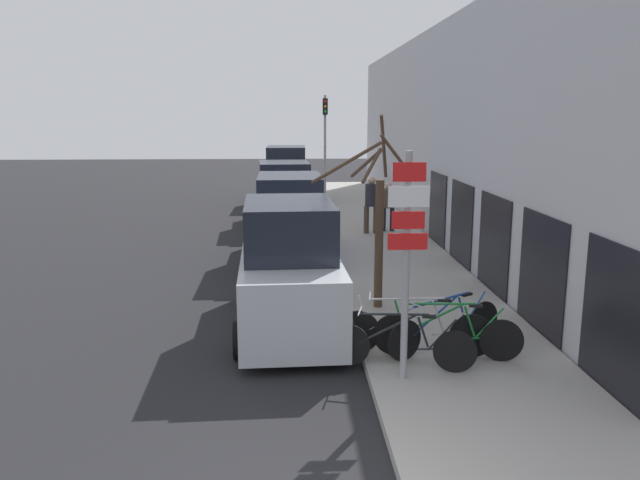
% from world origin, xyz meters
% --- Properties ---
extents(ground_plane, '(80.00, 80.00, 0.00)m').
position_xyz_m(ground_plane, '(0.00, 11.20, 0.00)').
color(ground_plane, black).
extents(sidewalk_curb, '(3.20, 32.00, 0.15)m').
position_xyz_m(sidewalk_curb, '(2.60, 14.00, 0.07)').
color(sidewalk_curb, '#9E9B93').
rests_on(sidewalk_curb, ground).
extents(building_facade, '(0.23, 32.00, 6.50)m').
position_xyz_m(building_facade, '(4.35, 13.91, 3.22)').
color(building_facade, '#BCBCC1').
rests_on(building_facade, ground).
extents(signpost, '(0.56, 0.12, 3.26)m').
position_xyz_m(signpost, '(1.48, 3.34, 1.98)').
color(signpost, '#939399').
rests_on(signpost, sidewalk_curb).
extents(bicycle_0, '(2.15, 0.63, 0.88)m').
position_xyz_m(bicycle_0, '(1.51, 3.69, 0.53)').
color(bicycle_0, black).
rests_on(bicycle_0, sidewalk_curb).
extents(bicycle_1, '(2.26, 0.60, 0.92)m').
position_xyz_m(bicycle_1, '(2.30, 4.06, 0.54)').
color(bicycle_1, black).
rests_on(bicycle_1, sidewalk_curb).
extents(bicycle_2, '(2.45, 0.53, 0.96)m').
position_xyz_m(bicycle_2, '(1.81, 4.21, 0.56)').
color(bicycle_2, black).
rests_on(bicycle_2, sidewalk_curb).
extents(bicycle_3, '(2.09, 1.25, 0.89)m').
position_xyz_m(bicycle_3, '(2.37, 4.44, 0.54)').
color(bicycle_3, black).
rests_on(bicycle_3, sidewalk_curb).
extents(parked_car_0, '(2.06, 4.54, 2.39)m').
position_xyz_m(parked_car_0, '(-0.15, 5.97, 1.07)').
color(parked_car_0, '#B2B7BC').
rests_on(parked_car_0, ground).
extents(parked_car_1, '(2.07, 4.81, 2.34)m').
position_xyz_m(parked_car_1, '(-0.13, 11.33, 1.05)').
color(parked_car_1, navy).
rests_on(parked_car_1, ground).
extents(parked_car_2, '(2.28, 4.43, 2.28)m').
position_xyz_m(parked_car_2, '(-0.32, 16.80, 1.05)').
color(parked_car_2, gray).
rests_on(parked_car_2, ground).
extents(parked_car_3, '(2.10, 4.75, 2.52)m').
position_xyz_m(parked_car_3, '(-0.25, 22.71, 1.13)').
color(parked_car_3, black).
rests_on(parked_car_3, ground).
extents(pedestrian_near, '(0.47, 0.40, 1.82)m').
position_xyz_m(pedestrian_near, '(2.47, 14.53, 1.20)').
color(pedestrian_near, '#4C3D2D').
rests_on(pedestrian_near, sidewalk_curb).
extents(pedestrian_far, '(0.42, 0.35, 1.59)m').
position_xyz_m(pedestrian_far, '(3.07, 14.88, 1.07)').
color(pedestrian_far, '#1E2338').
rests_on(pedestrian_far, sidewalk_curb).
extents(street_tree, '(2.08, 1.30, 3.74)m').
position_xyz_m(street_tree, '(1.56, 6.80, 1.87)').
color(street_tree, '#4C3828').
rests_on(street_tree, sidewalk_curb).
extents(traffic_light, '(0.20, 0.30, 4.50)m').
position_xyz_m(traffic_light, '(1.34, 20.51, 3.03)').
color(traffic_light, '#939399').
rests_on(traffic_light, sidewalk_curb).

